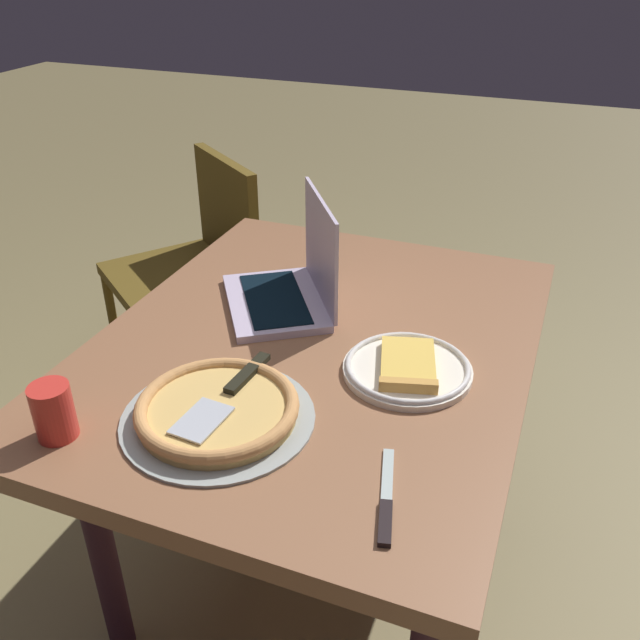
# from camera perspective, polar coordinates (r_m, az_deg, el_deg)

# --- Properties ---
(ground_plane) EXTENTS (12.00, 12.00, 0.00)m
(ground_plane) POSITION_cam_1_polar(r_m,az_deg,el_deg) (1.98, -0.38, -20.27)
(ground_plane) COLOR olive
(dining_table) EXTENTS (1.16, 0.91, 0.75)m
(dining_table) POSITION_cam_1_polar(r_m,az_deg,el_deg) (1.53, -0.46, -4.51)
(dining_table) COLOR #8C5C3E
(dining_table) RESTS_ON ground_plane
(laptop) EXTENTS (0.38, 0.35, 0.26)m
(laptop) POSITION_cam_1_polar(r_m,az_deg,el_deg) (1.60, -2.40, 3.15)
(laptop) COLOR #BCADC8
(laptop) RESTS_ON dining_table
(pizza_plate) EXTENTS (0.26, 0.26, 0.04)m
(pizza_plate) POSITION_cam_1_polar(r_m,az_deg,el_deg) (1.38, 7.33, -3.99)
(pizza_plate) COLOR white
(pizza_plate) RESTS_ON dining_table
(pizza_tray) EXTENTS (0.36, 0.36, 0.04)m
(pizza_tray) POSITION_cam_1_polar(r_m,az_deg,el_deg) (1.26, -8.55, -7.43)
(pizza_tray) COLOR #9BA39E
(pizza_tray) RESTS_ON dining_table
(table_knife) EXTENTS (0.21, 0.07, 0.01)m
(table_knife) POSITION_cam_1_polar(r_m,az_deg,el_deg) (1.10, 5.55, -15.07)
(table_knife) COLOR #B3C3BF
(table_knife) RESTS_ON dining_table
(drink_cup) EXTENTS (0.07, 0.07, 0.10)m
(drink_cup) POSITION_cam_1_polar(r_m,az_deg,el_deg) (1.28, -21.40, -7.09)
(drink_cup) COLOR red
(drink_cup) RESTS_ON dining_table
(chair_near) EXTENTS (0.63, 0.63, 0.83)m
(chair_near) POSITION_cam_1_polar(r_m,az_deg,el_deg) (2.49, -10.26, 4.98)
(chair_near) COLOR brown
(chair_near) RESTS_ON ground_plane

